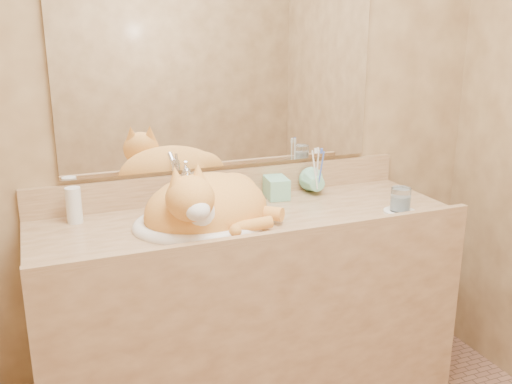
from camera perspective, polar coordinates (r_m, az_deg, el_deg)
name	(u,v)px	position (r m, az deg, el deg)	size (l,w,h in m)	color
wall_back	(223,102)	(2.32, -3.33, 8.99)	(2.40, 0.02, 2.50)	brown
vanity_counter	(248,317)	(2.33, -0.78, -12.42)	(1.60, 0.55, 0.85)	brown
mirror	(223,66)	(2.29, -3.29, 12.43)	(1.30, 0.02, 0.80)	white
sink_basin	(201,205)	(2.06, -5.51, -1.26)	(0.49, 0.41, 0.15)	white
faucet	(187,188)	(2.23, -6.90, 0.44)	(0.05, 0.13, 0.18)	white
cat	(206,203)	(2.04, -4.97, -1.14)	(0.48, 0.39, 0.26)	orange
soap_dispenser	(281,179)	(2.31, 2.52, 1.29)	(0.09, 0.09, 0.19)	#7ECAA6
toothbrush_cup	(318,185)	(2.40, 6.19, 0.65)	(0.11, 0.11, 0.10)	#7ECAA6
toothbrushes	(318,168)	(2.38, 6.24, 2.42)	(0.03, 0.03, 0.21)	silver
saucer	(400,212)	(2.27, 14.17, -1.93)	(0.12, 0.12, 0.01)	white
water_glass	(401,199)	(2.25, 14.26, -0.72)	(0.08, 0.08, 0.09)	silver
lotion_bottle	(74,205)	(2.18, -17.75, -1.27)	(0.06, 0.06, 0.13)	silver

